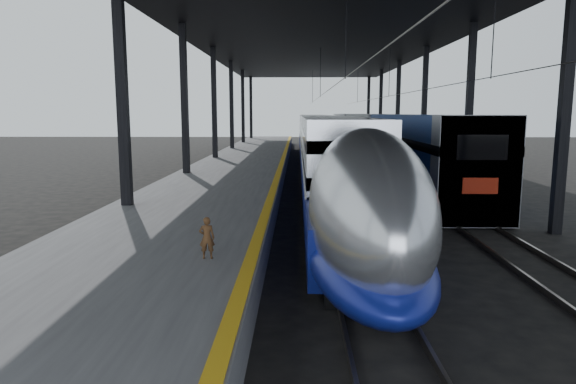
{
  "coord_description": "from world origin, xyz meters",
  "views": [
    {
      "loc": [
        0.36,
        -13.15,
        4.28
      ],
      "look_at": [
        0.08,
        1.63,
        2.0
      ],
      "focal_mm": 32.0,
      "sensor_mm": 36.0,
      "label": 1
    }
  ],
  "objects": [
    {
      "name": "platform",
      "position": [
        -3.5,
        20.0,
        0.5
      ],
      "size": [
        6.0,
        80.0,
        1.0
      ],
      "primitive_type": "cube",
      "color": "#4C4C4F",
      "rests_on": "ground"
    },
    {
      "name": "rails",
      "position": [
        4.5,
        20.0,
        0.08
      ],
      "size": [
        6.52,
        80.0,
        0.16
      ],
      "color": "slate",
      "rests_on": "ground"
    },
    {
      "name": "second_train",
      "position": [
        7.0,
        32.75,
        2.13
      ],
      "size": [
        3.06,
        56.05,
        4.21
      ],
      "color": "navy",
      "rests_on": "ground"
    },
    {
      "name": "yellow_strip",
      "position": [
        -0.7,
        20.0,
        1.0
      ],
      "size": [
        0.3,
        80.0,
        0.01
      ],
      "primitive_type": "cube",
      "color": "gold",
      "rests_on": "platform"
    },
    {
      "name": "tgv_train",
      "position": [
        2.0,
        26.36,
        1.91
      ],
      "size": [
        2.85,
        65.2,
        4.08
      ],
      "color": "silver",
      "rests_on": "ground"
    },
    {
      "name": "child",
      "position": [
        -1.7,
        -1.87,
        1.48
      ],
      "size": [
        0.37,
        0.26,
        0.97
      ],
      "primitive_type": "imported",
      "rotation": [
        0.0,
        0.0,
        3.23
      ],
      "color": "#50331A",
      "rests_on": "platform"
    },
    {
      "name": "canopy",
      "position": [
        1.9,
        20.0,
        9.12
      ],
      "size": [
        18.0,
        75.0,
        9.47
      ],
      "color": "black",
      "rests_on": "ground"
    },
    {
      "name": "ground",
      "position": [
        0.0,
        0.0,
        0.0
      ],
      "size": [
        160.0,
        160.0,
        0.0
      ],
      "primitive_type": "plane",
      "color": "black",
      "rests_on": "ground"
    }
  ]
}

